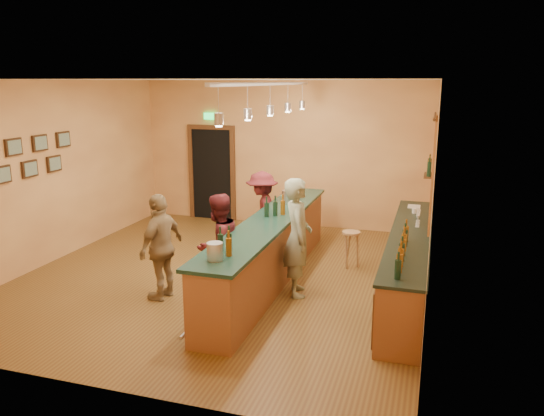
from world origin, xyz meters
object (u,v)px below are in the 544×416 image
(bartender, at_px, (298,237))
(customer_c, at_px, (262,214))
(tasting_bar, at_px, (270,245))
(back_counter, at_px, (409,262))
(customer_a, at_px, (218,246))
(bar_stool, at_px, (351,240))
(customer_b, at_px, (161,247))

(bartender, xyz_separation_m, customer_c, (-1.10, 1.64, -0.11))
(tasting_bar, xyz_separation_m, customer_c, (-0.55, 1.26, 0.18))
(back_counter, height_order, bartender, bartender)
(tasting_bar, distance_m, customer_a, 1.00)
(bartender, bearing_deg, back_counter, -89.81)
(bartender, xyz_separation_m, bar_stool, (0.59, 1.44, -0.41))
(tasting_bar, relative_size, customer_a, 3.22)
(customer_a, bearing_deg, customer_c, -157.38)
(tasting_bar, bearing_deg, customer_b, -140.19)
(back_counter, xyz_separation_m, customer_c, (-2.71, 1.07, 0.30))
(customer_a, height_order, customer_c, customer_a)
(bartender, bearing_deg, customer_b, 92.16)
(tasting_bar, relative_size, customer_c, 3.24)
(bartender, relative_size, customer_c, 1.14)
(bar_stool, bearing_deg, customer_b, -138.79)
(tasting_bar, xyz_separation_m, bar_stool, (1.14, 1.06, -0.11))
(back_counter, xyz_separation_m, bartender, (-1.61, -0.56, 0.41))
(tasting_bar, height_order, bartender, bartender)
(customer_b, relative_size, bar_stool, 2.49)
(customer_b, bearing_deg, customer_c, 170.09)
(tasting_bar, relative_size, bar_stool, 7.95)
(customer_a, relative_size, bar_stool, 2.47)
(back_counter, xyz_separation_m, customer_b, (-3.50, -1.29, 0.31))
(tasting_bar, xyz_separation_m, customer_b, (-1.33, -1.11, 0.19))
(customer_b, distance_m, customer_c, 2.49)
(customer_a, xyz_separation_m, customer_c, (0.00, 2.08, -0.00))
(back_counter, height_order, bar_stool, back_counter)
(customer_c, bearing_deg, back_counter, 49.70)
(customer_b, distance_m, bar_stool, 3.31)
(bartender, bearing_deg, customer_a, 92.70)
(back_counter, relative_size, customer_b, 2.85)
(bartender, relative_size, customer_b, 1.13)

